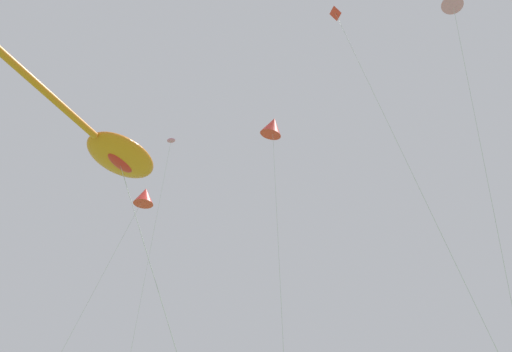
# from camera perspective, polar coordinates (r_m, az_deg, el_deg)

# --- Properties ---
(big_show_kite) EXTENTS (10.00, 8.47, 14.19)m
(big_show_kite) POSITION_cam_1_polar(r_m,az_deg,el_deg) (22.73, -17.06, 2.69)
(big_show_kite) COLOR orange
(big_show_kite) RESTS_ON ground
(small_kite_tiny_distant) EXTENTS (5.44, 2.57, 16.43)m
(small_kite_tiny_distant) POSITION_cam_1_polar(r_m,az_deg,el_deg) (30.42, -13.92, -2.51)
(small_kite_tiny_distant) COLOR red
(small_kite_tiny_distant) RESTS_ON ground
(small_kite_stunt_black) EXTENTS (4.37, 2.27, 22.07)m
(small_kite_stunt_black) POSITION_cam_1_polar(r_m,az_deg,el_deg) (24.10, 12.38, 14.87)
(small_kite_stunt_black) COLOR red
(small_kite_stunt_black) RESTS_ON ground
(small_kite_delta_white) EXTENTS (1.48, 3.96, 22.90)m
(small_kite_delta_white) POSITION_cam_1_polar(r_m,az_deg,el_deg) (28.15, 23.56, 19.65)
(small_kite_delta_white) COLOR pink
(small_kite_delta_white) RESTS_ON ground
(small_kite_bird_shape) EXTENTS (1.46, 3.89, 23.13)m
(small_kite_bird_shape) POSITION_cam_1_polar(r_m,az_deg,el_deg) (36.49, -10.99, 2.80)
(small_kite_bird_shape) COLOR pink
(small_kite_bird_shape) RESTS_ON ground
(small_kite_triangle_green) EXTENTS (1.88, 3.63, 18.16)m
(small_kite_triangle_green) POSITION_cam_1_polar(r_m,az_deg,el_deg) (26.07, 2.10, 6.25)
(small_kite_triangle_green) COLOR red
(small_kite_triangle_green) RESTS_ON ground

